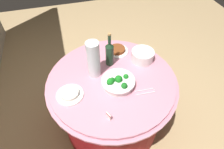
{
  "coord_description": "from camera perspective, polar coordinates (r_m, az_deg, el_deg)",
  "views": [
    {
      "loc": [
        -1.07,
        0.3,
        1.98
      ],
      "look_at": [
        0.0,
        0.0,
        0.79
      ],
      "focal_mm": 30.61,
      "sensor_mm": 36.0,
      "label": 1
    }
  ],
  "objects": [
    {
      "name": "ground_plane",
      "position": [
        2.27,
        0.0,
        -13.77
      ],
      "size": [
        6.0,
        6.0,
        0.0
      ],
      "primitive_type": "plane",
      "color": "tan"
    },
    {
      "name": "buffet_table",
      "position": [
        1.95,
        0.0,
        -8.36
      ],
      "size": [
        1.16,
        1.16,
        0.74
      ],
      "color": "maroon",
      "rests_on": "ground_plane"
    },
    {
      "name": "broccoli_bowl",
      "position": [
        1.58,
        1.79,
        -2.33
      ],
      "size": [
        0.28,
        0.28,
        0.11
      ],
      "color": "white",
      "rests_on": "buffet_table"
    },
    {
      "name": "plate_stack",
      "position": [
        1.82,
        9.1,
        5.59
      ],
      "size": [
        0.21,
        0.21,
        0.1
      ],
      "color": "white",
      "rests_on": "buffet_table"
    },
    {
      "name": "wine_bottle",
      "position": [
        1.71,
        -0.72,
        6.46
      ],
      "size": [
        0.07,
        0.07,
        0.34
      ],
      "color": "#1A3620",
      "rests_on": "buffet_table"
    },
    {
      "name": "decorative_fruit_vase",
      "position": [
        1.6,
        -5.53,
        4.25
      ],
      "size": [
        0.11,
        0.11,
        0.34
      ],
      "color": "silver",
      "rests_on": "buffet_table"
    },
    {
      "name": "serving_tongs",
      "position": [
        1.59,
        10.05,
        -5.02
      ],
      "size": [
        0.05,
        0.17,
        0.01
      ],
      "color": "silver",
      "rests_on": "buffet_table"
    },
    {
      "name": "food_plate_stir_fry",
      "position": [
        1.91,
        1.54,
        7.3
      ],
      "size": [
        0.22,
        0.22,
        0.04
      ],
      "color": "white",
      "rests_on": "buffet_table"
    },
    {
      "name": "food_plate_rice",
      "position": [
        1.57,
        -12.49,
        -5.68
      ],
      "size": [
        0.22,
        0.22,
        0.04
      ],
      "color": "white",
      "rests_on": "buffet_table"
    },
    {
      "name": "label_placard_front",
      "position": [
        1.41,
        -1.02,
        -12.24
      ],
      "size": [
        0.05,
        0.03,
        0.05
      ],
      "color": "white",
      "rests_on": "buffet_table"
    },
    {
      "name": "label_placard_mid",
      "position": [
        1.85,
        -6.29,
        5.88
      ],
      "size": [
        0.05,
        0.02,
        0.05
      ],
      "color": "white",
      "rests_on": "buffet_table"
    }
  ]
}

